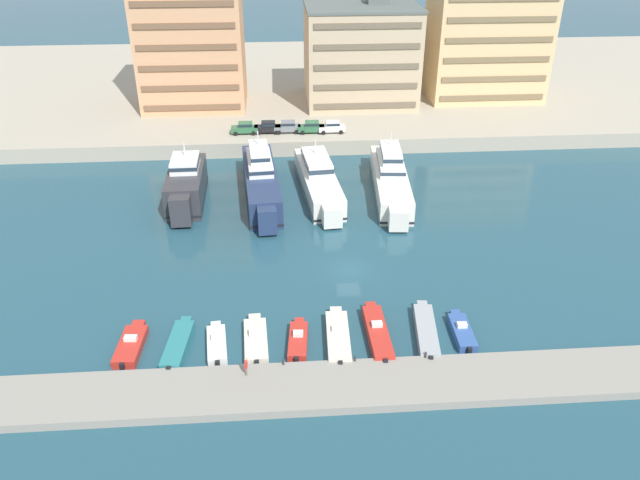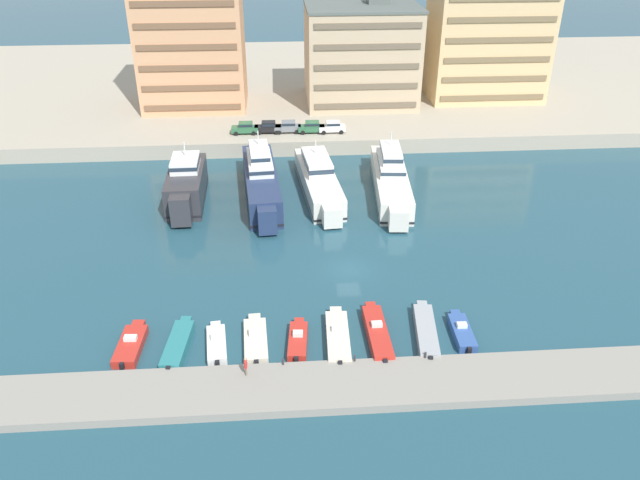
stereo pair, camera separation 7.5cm
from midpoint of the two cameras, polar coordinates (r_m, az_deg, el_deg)
ground_plane at (r=66.38m, az=2.69°, el=-2.76°), size 400.00×400.00×0.00m
quay_promenade at (r=128.08m, az=-0.78°, el=14.00°), size 180.00×70.00×2.28m
pier_dock at (r=51.95m, az=4.98°, el=-13.03°), size 120.00×5.61×0.75m
yacht_charcoal_far_left at (r=81.55m, az=-12.10°, el=4.93°), size 4.60×15.14×7.39m
yacht_navy_left at (r=81.54m, az=-5.38°, el=5.45°), size 5.47×21.92×8.10m
yacht_ivory_mid_left at (r=82.61m, az=-0.09°, el=5.52°), size 5.77×21.09×6.37m
yacht_ivory_center_left at (r=83.01m, az=6.52°, el=5.61°), size 5.75×22.29×7.51m
motorboat_red_far_left at (r=57.95m, az=-16.87°, el=-9.14°), size 2.31×6.34×1.22m
motorboat_teal_left at (r=56.83m, az=-12.81°, el=-9.30°), size 2.37×7.28×0.95m
motorboat_white_mid_left at (r=56.18m, az=-9.39°, el=-9.39°), size 2.11×5.85×1.39m
motorboat_cream_center_left at (r=56.28m, az=-5.87°, el=-9.07°), size 2.29×6.97×1.39m
motorboat_red_center at (r=55.99m, az=-1.99°, el=-9.16°), size 2.03×5.89×1.25m
motorboat_cream_center_right at (r=56.21m, az=1.67°, el=-8.85°), size 2.27×8.05×1.40m
motorboat_red_mid_right at (r=56.78m, az=5.29°, el=-8.50°), size 1.86×8.57×1.50m
motorboat_grey_right at (r=57.65m, az=9.69°, el=-8.24°), size 2.60×8.43×1.02m
motorboat_blue_far_right at (r=58.33m, az=12.86°, el=-8.18°), size 1.77×5.88×1.25m
car_green_far_left at (r=98.08m, az=-6.83°, el=10.17°), size 4.12×1.95×1.80m
car_black_left at (r=98.06m, az=-4.75°, el=10.28°), size 4.13×1.98×1.80m
car_grey_mid_left at (r=98.03m, az=-2.93°, el=10.33°), size 4.10×1.92×1.80m
car_green_center_left at (r=97.81m, az=-0.74°, el=10.32°), size 4.12×1.96×1.80m
car_white_center at (r=97.89m, az=1.16°, el=10.34°), size 4.12×1.95×1.80m
apartment_block_far_left at (r=110.63m, az=-11.77°, el=18.56°), size 17.49×13.59×28.26m
apartment_block_left at (r=112.68m, az=3.71°, el=16.69°), size 18.92×17.46×18.34m
apartment_block_mid_left at (r=117.86m, az=15.07°, el=17.22°), size 20.08×12.70×21.75m
pedestrian_near_edge at (r=51.72m, az=-6.77°, el=-11.27°), size 0.24×0.68×1.77m
bollard_west at (r=52.90m, az=-3.36°, el=-11.01°), size 0.20×0.20×0.61m
bollard_west_mid at (r=53.22m, az=3.24°, el=-10.71°), size 0.20×0.20×0.61m
bollard_east_mid at (r=54.21m, az=9.65°, el=-10.29°), size 0.20×0.20×0.61m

